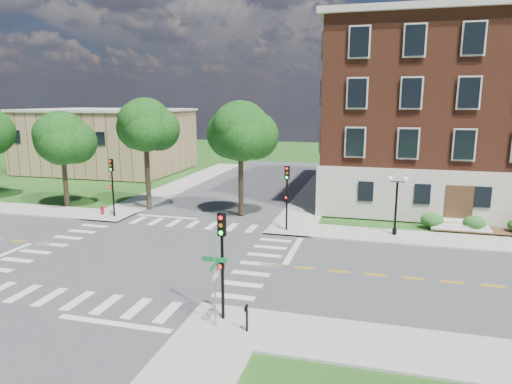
% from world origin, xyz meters
% --- Properties ---
extents(ground, '(160.00, 160.00, 0.00)m').
position_xyz_m(ground, '(0.00, 0.00, 0.00)').
color(ground, '#1F4814').
rests_on(ground, ground).
extents(road_ew, '(90.00, 12.00, 0.01)m').
position_xyz_m(road_ew, '(0.00, 0.00, 0.01)').
color(road_ew, '#3D3D3F').
rests_on(road_ew, ground).
extents(road_ns, '(12.00, 90.00, 0.01)m').
position_xyz_m(road_ns, '(0.00, 0.00, 0.01)').
color(road_ns, '#3D3D3F').
rests_on(road_ns, ground).
extents(sidewalk_ne, '(34.00, 34.00, 0.12)m').
position_xyz_m(sidewalk_ne, '(15.38, 15.38, 0.06)').
color(sidewalk_ne, '#9E9B93').
rests_on(sidewalk_ne, ground).
extents(sidewalk_nw, '(34.00, 34.00, 0.12)m').
position_xyz_m(sidewalk_nw, '(-15.38, 15.38, 0.06)').
color(sidewalk_nw, '#9E9B93').
rests_on(sidewalk_nw, ground).
extents(crosswalk_east, '(2.20, 10.20, 0.02)m').
position_xyz_m(crosswalk_east, '(7.20, 0.00, 0.00)').
color(crosswalk_east, silver).
rests_on(crosswalk_east, ground).
extents(stop_bar_east, '(0.40, 5.50, 0.00)m').
position_xyz_m(stop_bar_east, '(8.80, 3.00, 0.00)').
color(stop_bar_east, silver).
rests_on(stop_bar_east, ground).
extents(main_building, '(30.60, 22.40, 16.50)m').
position_xyz_m(main_building, '(24.00, 21.99, 8.34)').
color(main_building, '#B8B2A3').
rests_on(main_building, ground).
extents(secondary_building, '(20.40, 15.40, 8.30)m').
position_xyz_m(secondary_building, '(-22.00, 30.00, 4.28)').
color(secondary_building, '#9C7E56').
rests_on(secondary_building, ground).
extents(tree_b, '(4.77, 4.77, 8.57)m').
position_xyz_m(tree_b, '(-13.35, 9.69, 6.28)').
color(tree_b, '#312718').
rests_on(tree_b, ground).
extents(tree_c, '(4.66, 4.66, 9.72)m').
position_xyz_m(tree_c, '(-5.74, 10.91, 7.46)').
color(tree_c, '#312718').
rests_on(tree_c, ground).
extents(tree_d, '(4.90, 4.90, 9.48)m').
position_xyz_m(tree_d, '(2.91, 10.70, 7.11)').
color(tree_d, '#312718').
rests_on(tree_d, ground).
extents(traffic_signal_se, '(0.37, 0.44, 4.80)m').
position_xyz_m(traffic_signal_se, '(7.53, -7.31, 3.19)').
color(traffic_signal_se, black).
rests_on(traffic_signal_se, ground).
extents(traffic_signal_ne, '(0.38, 0.45, 4.80)m').
position_xyz_m(traffic_signal_ne, '(7.49, 7.22, 3.19)').
color(traffic_signal_ne, black).
rests_on(traffic_signal_ne, ground).
extents(traffic_signal_nw, '(0.38, 0.46, 4.80)m').
position_xyz_m(traffic_signal_nw, '(-7.11, 7.44, 3.19)').
color(traffic_signal_nw, black).
rests_on(traffic_signal_nw, ground).
extents(twin_lamp_west, '(1.36, 0.36, 4.23)m').
position_xyz_m(twin_lamp_west, '(15.22, 8.06, 2.52)').
color(twin_lamp_west, black).
rests_on(twin_lamp_west, ground).
extents(street_sign_pole, '(1.10, 1.10, 3.10)m').
position_xyz_m(street_sign_pole, '(7.46, -8.04, 2.31)').
color(street_sign_pole, gray).
rests_on(street_sign_pole, ground).
extents(push_button_post, '(0.14, 0.21, 1.20)m').
position_xyz_m(push_button_post, '(8.86, -8.14, 0.80)').
color(push_button_post, black).
rests_on(push_button_post, ground).
extents(fire_hydrant, '(0.35, 0.35, 0.75)m').
position_xyz_m(fire_hydrant, '(-8.50, 7.86, 0.46)').
color(fire_hydrant, maroon).
rests_on(fire_hydrant, ground).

